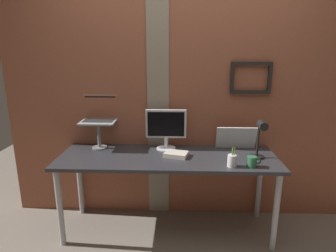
{
  "coord_description": "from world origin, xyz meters",
  "views": [
    {
      "loc": [
        -0.04,
        -2.38,
        1.65
      ],
      "look_at": [
        -0.13,
        0.11,
        0.98
      ],
      "focal_mm": 30.77,
      "sensor_mm": 36.0,
      "label": 1
    }
  ],
  "objects_px": {
    "laptop": "(100,114)",
    "coffee_mug": "(252,162)",
    "monitor": "(166,126)",
    "whiteboard_panel": "(236,138)",
    "desk_lamp": "(260,136)",
    "pen_cup": "(232,161)"
  },
  "relations": [
    {
      "from": "monitor",
      "to": "laptop",
      "type": "bearing_deg",
      "value": 173.43
    },
    {
      "from": "laptop",
      "to": "whiteboard_panel",
      "type": "relative_size",
      "value": 0.87
    },
    {
      "from": "monitor",
      "to": "coffee_mug",
      "type": "height_order",
      "value": "monitor"
    },
    {
      "from": "monitor",
      "to": "pen_cup",
      "type": "height_order",
      "value": "monitor"
    },
    {
      "from": "laptop",
      "to": "coffee_mug",
      "type": "relative_size",
      "value": 2.82
    },
    {
      "from": "pen_cup",
      "to": "desk_lamp",
      "type": "bearing_deg",
      "value": 32.17
    },
    {
      "from": "whiteboard_panel",
      "to": "coffee_mug",
      "type": "xyz_separation_m",
      "value": [
        0.05,
        -0.44,
        -0.06
      ]
    },
    {
      "from": "monitor",
      "to": "desk_lamp",
      "type": "height_order",
      "value": "monitor"
    },
    {
      "from": "whiteboard_panel",
      "to": "coffee_mug",
      "type": "relative_size",
      "value": 3.24
    },
    {
      "from": "laptop",
      "to": "coffee_mug",
      "type": "bearing_deg",
      "value": -19.65
    },
    {
      "from": "pen_cup",
      "to": "monitor",
      "type": "bearing_deg",
      "value": 143.46
    },
    {
      "from": "pen_cup",
      "to": "whiteboard_panel",
      "type": "bearing_deg",
      "value": 75.61
    },
    {
      "from": "monitor",
      "to": "whiteboard_panel",
      "type": "relative_size",
      "value": 1.02
    },
    {
      "from": "whiteboard_panel",
      "to": "pen_cup",
      "type": "relative_size",
      "value": 2.24
    },
    {
      "from": "whiteboard_panel",
      "to": "desk_lamp",
      "type": "relative_size",
      "value": 1.06
    },
    {
      "from": "whiteboard_panel",
      "to": "desk_lamp",
      "type": "distance_m",
      "value": 0.33
    },
    {
      "from": "monitor",
      "to": "laptop",
      "type": "xyz_separation_m",
      "value": [
        -0.64,
        0.07,
        0.1
      ]
    },
    {
      "from": "desk_lamp",
      "to": "pen_cup",
      "type": "height_order",
      "value": "desk_lamp"
    },
    {
      "from": "whiteboard_panel",
      "to": "desk_lamp",
      "type": "xyz_separation_m",
      "value": [
        0.14,
        -0.28,
        0.11
      ]
    },
    {
      "from": "laptop",
      "to": "desk_lamp",
      "type": "xyz_separation_m",
      "value": [
        1.44,
        -0.32,
        -0.1
      ]
    },
    {
      "from": "monitor",
      "to": "whiteboard_panel",
      "type": "height_order",
      "value": "monitor"
    },
    {
      "from": "laptop",
      "to": "whiteboard_panel",
      "type": "height_order",
      "value": "laptop"
    }
  ]
}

